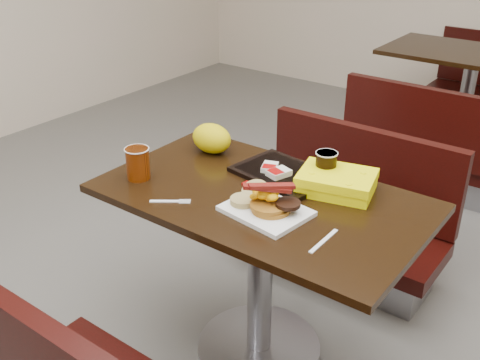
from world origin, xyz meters
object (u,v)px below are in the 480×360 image
Objects in this scene: platter at (266,211)px; hashbrown_sleeve_right at (279,173)px; knife at (324,241)px; coffee_cup_near at (138,164)px; tray at (284,174)px; hashbrown_sleeve_left at (270,167)px; table_near at (260,277)px; paper_bag at (212,138)px; coffee_cup_far at (326,166)px; clamshell at (337,182)px; fork at (164,201)px; pancake_stack at (271,207)px; table_far at (465,104)px; bench_near_n at (342,210)px; bench_far_s at (430,135)px.

platter is 0.27m from hashbrown_sleeve_right.
coffee_cup_near is at bearing -87.57° from knife.
tray is 0.06m from hashbrown_sleeve_left.
paper_bag reaches higher than table_near.
coffee_cup_far reaches higher than hashbrown_sleeve_left.
hashbrown_sleeve_right is at bearing 178.11° from clamshell.
pancake_stack is at bearing -12.84° from fork.
pancake_stack is at bearing -30.47° from paper_bag.
hashbrown_sleeve_left reaches higher than table_far.
platter is 1.02× the size of clamshell.
bench_near_n is 1.20m from bench_far_s.
table_far reaches higher than bench_far_s.
hashbrown_sleeve_left is 0.32m from paper_bag.
clamshell is 1.51× the size of paper_bag.
tray is 1.36× the size of clamshell.
tray is (0.44, 0.35, -0.05)m from coffee_cup_near.
bench_near_n is 2.71× the size of tray.
platter is 0.30m from tray.
coffee_cup_near is (-0.46, -2.07, 0.45)m from bench_far_s.
table_far is at bearing 90.00° from bench_near_n.
clamshell is (0.21, 0.19, 0.41)m from table_near.
coffee_cup_near reaches higher than tray.
table_far is 0.70m from bench_far_s.
bench_near_n and bench_far_s have the same top height.
hashbrown_sleeve_left is (-0.07, -1.74, 0.42)m from bench_far_s.
table_near is 0.44m from hashbrown_sleeve_left.
tray is at bearing 96.25° from table_near.
paper_bag reaches higher than clamshell.
platter is 0.57m from paper_bag.
fork is 0.49m from tray.
knife is (0.80, 0.03, -0.06)m from coffee_cup_near.
knife is (0.25, -0.04, -0.01)m from platter.
bench_near_n is 1.06m from fork.
coffee_cup_near is at bearing -146.56° from coffee_cup_far.
table_near is 3.25× the size of tray.
bench_far_s is (0.00, 1.90, -0.02)m from table_near.
bench_near_n is at bearing 97.77° from pancake_stack.
knife is at bearing -82.95° from table_far.
fork is (-0.25, -2.16, 0.39)m from bench_far_s.
coffee_cup_far reaches higher than bench_far_s.
paper_bag is at bearing 71.87° from fork.
coffee_cup_near is at bearing -102.44° from bench_far_s.
clamshell is at bearing 75.86° from platter.
knife is 2.14× the size of hashbrown_sleeve_left.
hashbrown_sleeve_right reaches higher than bench_far_s.
bench_near_n is 6.82× the size of fork.
platter is at bearing -87.42° from bench_far_s.
bench_far_s is at bearing 77.17° from paper_bag.
pancake_stack is 1.07× the size of coffee_cup_near.
table_near is 14.18× the size of hashbrown_sleeve_right.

